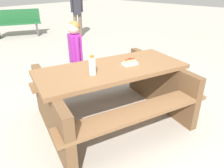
{
  "coord_description": "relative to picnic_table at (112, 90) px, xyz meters",
  "views": [
    {
      "loc": [
        -1.77,
        -1.62,
        1.69
      ],
      "look_at": [
        0.0,
        0.0,
        0.52
      ],
      "focal_mm": 34.16,
      "sensor_mm": 36.0,
      "label": 1
    }
  ],
  "objects": [
    {
      "name": "ground_plane",
      "position": [
        0.0,
        0.0,
        -0.44
      ],
      "size": [
        30.0,
        30.0,
        0.0
      ],
      "primitive_type": "plane",
      "color": "#ADA599",
      "rests_on": "ground"
    },
    {
      "name": "soda_bottle",
      "position": [
        -0.31,
        0.01,
        0.41
      ],
      "size": [
        0.08,
        0.08,
        0.22
      ],
      "color": "silver",
      "rests_on": "picnic_table"
    },
    {
      "name": "picnic_table",
      "position": [
        0.0,
        0.0,
        0.0
      ],
      "size": [
        2.16,
        1.91,
        0.75
      ],
      "color": "brown",
      "rests_on": "ground"
    },
    {
      "name": "bystander_adult",
      "position": [
        2.73,
        4.01,
        0.56
      ],
      "size": [
        0.35,
        0.31,
        1.57
      ],
      "color": "brown",
      "rests_on": "ground"
    },
    {
      "name": "hotdog_tray",
      "position": [
        0.21,
        -0.1,
        0.34
      ],
      "size": [
        0.21,
        0.16,
        0.08
      ],
      "color": "white",
      "rests_on": "picnic_table"
    },
    {
      "name": "park_bench_mid",
      "position": [
        1.41,
        5.53,
        0.0
      ],
      "size": [
        1.52,
        1.03,
        0.85
      ],
      "color": "#1E592D",
      "rests_on": "ground"
    },
    {
      "name": "child_in_coat",
      "position": [
        0.18,
        0.92,
        0.3
      ],
      "size": [
        0.22,
        0.28,
        1.17
      ],
      "color": "brown",
      "rests_on": "ground"
    }
  ]
}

